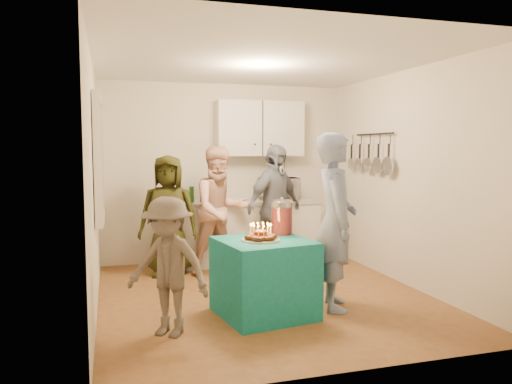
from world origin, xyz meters
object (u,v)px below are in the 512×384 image
object	(u,v)px
counter	(243,233)
man_birthday	(335,221)
punch_jar	(282,218)
woman_back_right	(275,208)
microwave	(279,189)
woman_back_center	(221,210)
party_table	(264,278)
woman_back_left	(168,215)
child_near_left	(168,267)

from	to	relation	value
counter	man_birthday	size ratio (longest dim) A/B	1.21
punch_jar	woman_back_right	world-z (taller)	woman_back_right
punch_jar	woman_back_right	distance (m)	1.53
microwave	woman_back_center	bearing A→B (deg)	-145.64
punch_jar	man_birthday	world-z (taller)	man_birthday
party_table	punch_jar	world-z (taller)	punch_jar
party_table	woman_back_center	world-z (taller)	woman_back_center
counter	punch_jar	size ratio (longest dim) A/B	6.47
counter	party_table	xyz separation A→B (m)	(-0.40, -2.30, -0.05)
microwave	man_birthday	xyz separation A→B (m)	(-0.17, -2.29, -0.16)
woman_back_left	party_table	bearing A→B (deg)	-53.35
woman_back_center	child_near_left	size ratio (longest dim) A/B	1.36
microwave	punch_jar	distance (m)	2.14
woman_back_right	woman_back_left	bearing A→B (deg)	143.42
microwave	woman_back_center	world-z (taller)	woman_back_center
counter	punch_jar	xyz separation A→B (m)	(-0.12, -2.03, 0.50)
microwave	man_birthday	size ratio (longest dim) A/B	0.31
microwave	party_table	bearing A→B (deg)	-105.91
woman_back_center	woman_back_right	size ratio (longest dim) A/B	0.98
microwave	woman_back_center	xyz separation A→B (m)	(-0.99, -0.53, -0.22)
punch_jar	woman_back_right	bearing A→B (deg)	74.26
microwave	woman_back_left	xyz separation A→B (m)	(-1.67, -0.42, -0.28)
party_table	woman_back_center	xyz separation A→B (m)	(-0.05, 1.77, 0.46)
woman_back_left	woman_back_right	distance (m)	1.42
punch_jar	woman_back_left	world-z (taller)	woman_back_left
man_birthday	woman_back_right	bearing A→B (deg)	19.27
party_table	woman_back_left	size ratio (longest dim) A/B	0.54
woman_back_left	woman_back_right	world-z (taller)	woman_back_right
woman_back_right	punch_jar	bearing A→B (deg)	-136.58
man_birthday	woman_back_left	xyz separation A→B (m)	(-1.49, 1.87, -0.12)
punch_jar	child_near_left	bearing A→B (deg)	-156.73
punch_jar	child_near_left	world-z (taller)	child_near_left
microwave	woman_back_left	bearing A→B (deg)	-159.48
man_birthday	child_near_left	world-z (taller)	man_birthday
party_table	woman_back_right	bearing A→B (deg)	68.28
man_birthday	child_near_left	distance (m)	1.79
microwave	punch_jar	bearing A→B (deg)	-101.73
microwave	child_near_left	size ratio (longest dim) A/B	0.46
man_birthday	woman_back_right	xyz separation A→B (m)	(-0.08, 1.72, -0.05)
counter	woman_back_center	bearing A→B (deg)	-130.15
man_birthday	party_table	bearing A→B (deg)	107.58
child_near_left	microwave	bearing A→B (deg)	90.77
man_birthday	woman_back_right	size ratio (longest dim) A/B	1.06
party_table	man_birthday	world-z (taller)	man_birthday
microwave	woman_back_center	distance (m)	1.14
man_birthday	child_near_left	size ratio (longest dim) A/B	1.47
microwave	punch_jar	size ratio (longest dim) A/B	1.69
child_near_left	woman_back_left	bearing A→B (deg)	120.85
woman_back_center	man_birthday	bearing A→B (deg)	-78.48
party_table	woman_back_center	bearing A→B (deg)	91.54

